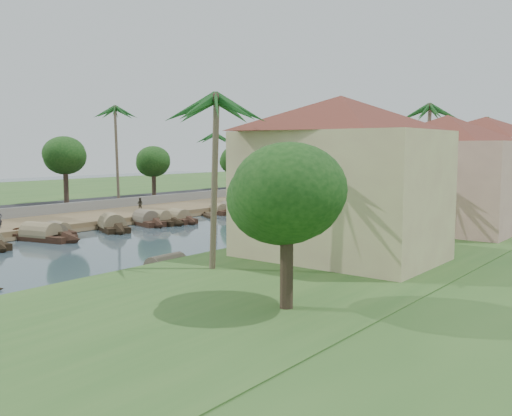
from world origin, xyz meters
The scene contains 42 objects.
ground centered at (0.00, 0.00, 0.00)m, with size 220.00×220.00×0.00m, color #33454D.
left_bank centered at (-16.00, 20.00, 0.40)m, with size 10.00×180.00×0.80m, color brown.
right_bank centered at (19.00, 20.00, 0.60)m, with size 16.00×180.00×1.20m, color #2D5421.
road centered at (-24.50, 20.00, 0.70)m, with size 8.00×180.00×1.40m, color black.
retaining_wall centered at (-20.20, 20.00, 1.35)m, with size 0.40×180.00×1.10m, color slate.
far_left_fill centered at (-51.00, 20.00, 0.68)m, with size 45.00×220.00×1.35m, color #2D5421.
treeline centered at (0.00, 100.00, 4.00)m, with size 120.00×14.00×8.00m.
bridge centered at (0.00, 72.00, 1.72)m, with size 28.00×4.00×2.40m.
building_near centered at (18.99, -2.00, 6.38)m, with size 14.85×14.85×10.20m.
building_mid centered at (19.99, 14.00, 6.13)m, with size 14.11×14.11×9.70m.
building_far centered at (18.99, 28.00, 6.38)m, with size 15.59×15.59×10.20m.
sampan_2 centered at (-9.00, -5.85, 0.42)m, with size 9.47×3.97×2.42m.
sampan_3 centered at (-9.22, -4.32, 0.41)m, with size 7.46×3.64×2.01m.
sampan_4 centered at (-9.99, -3.34, 0.40)m, with size 6.37×2.51×1.83m.
sampan_5 centered at (-8.99, 1.91, 0.42)m, with size 8.15×4.95×2.52m.
sampan_6 centered at (-9.61, 6.82, 0.42)m, with size 8.09×3.74×2.34m.
sampan_7 centered at (-9.18, 7.91, 0.42)m, with size 8.39×2.35×2.20m.
sampan_8 centered at (-8.24, 10.34, 0.41)m, with size 7.09×2.95×2.15m.
sampan_9 centered at (-8.94, 20.33, 0.42)m, with size 8.81×2.23×2.21m.
sampan_10 centered at (-10.17, 19.00, 0.40)m, with size 6.47×2.97×1.81m.
sampan_11 centered at (-9.09, 22.98, 0.42)m, with size 8.82×2.37×2.48m.
sampan_12 centered at (-9.60, 29.28, 0.41)m, with size 9.24×2.63×2.17m.
sampan_13 centered at (-9.62, 29.77, 0.41)m, with size 7.98×2.12×2.17m.
sampan_14 centered at (10.18, -8.67, 0.40)m, with size 1.73×7.53×1.87m.
sampan_15 centered at (10.05, 5.46, 0.41)m, with size 3.55×7.68×2.05m.
sampan_16 centered at (9.98, 23.13, 0.41)m, with size 2.46×7.90×1.94m.
canoe_1 centered at (-9.76, -4.49, 0.10)m, with size 5.45×3.50×0.92m.
canoe_2 centered at (-8.99, 15.97, 0.10)m, with size 4.94×3.42×0.77m.
palm_0 centered at (15.00, -9.45, 10.74)m, with size 3.20×3.20×11.32m.
palm_1 centered at (16.00, 6.66, 9.08)m, with size 3.20×3.20×9.61m.
palm_2 centered at (15.00, 22.22, 12.03)m, with size 3.20×3.20×12.66m.
palm_3 centered at (16.00, 36.53, 11.25)m, with size 3.20×3.20×11.84m.
palm_5 centered at (-24.00, 14.61, 13.12)m, with size 3.20×3.20×13.60m.
palm_6 centered at (-22.00, 31.87, 10.09)m, with size 3.20×3.20×10.44m.
palm_7 centered at (14.00, 55.16, 10.63)m, with size 3.20×3.20×11.21m.
palm_8 centered at (-20.50, 61.44, 10.72)m, with size 3.20×3.20×11.09m.
tree_2 centered at (-24.00, 6.78, 7.16)m, with size 5.08×5.08×7.95m.
tree_3 centered at (-24.00, 20.91, 6.18)m, with size 4.74×4.74×6.81m.
tree_4 centered at (-24.00, 39.16, 6.13)m, with size 5.39×5.39×7.01m.
tree_5 centered at (-24.00, 51.94, 6.74)m, with size 4.73×4.73×7.38m.
tree_7 centered at (23.00, -13.51, 6.08)m, with size 4.89×4.89×6.97m.
person_far centered at (-15.82, 11.36, 1.52)m, with size 0.70×0.55×1.45m, color #2B291E.
Camera 1 is at (36.95, -33.47, 8.15)m, focal length 40.00 mm.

